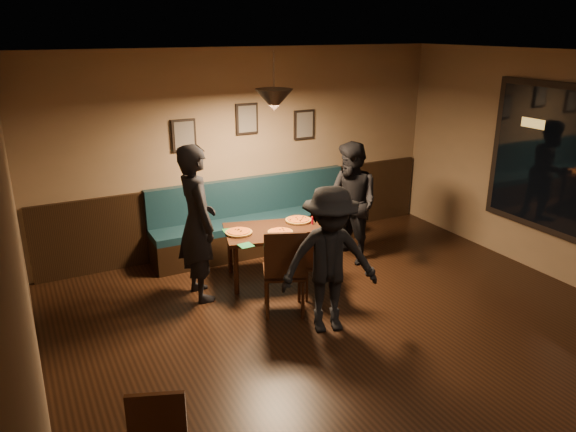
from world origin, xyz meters
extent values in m
plane|color=black|center=(0.00, 0.00, 0.00)|extent=(7.00, 7.00, 0.00)
plane|color=silver|center=(0.00, 0.00, 2.80)|extent=(7.00, 7.00, 0.00)
plane|color=#8C704F|center=(0.00, 3.50, 1.40)|extent=(6.00, 0.00, 6.00)
plane|color=#8C704F|center=(-3.00, 0.00, 1.40)|extent=(0.00, 7.00, 7.00)
cube|color=black|center=(0.00, 3.47, 0.50)|extent=(5.88, 0.06, 1.00)
cube|color=black|center=(-0.90, 3.47, 1.70)|extent=(0.32, 0.04, 0.42)
cube|color=black|center=(0.00, 3.47, 1.85)|extent=(0.32, 0.04, 0.42)
cube|color=black|center=(0.90, 3.47, 1.70)|extent=(0.32, 0.04, 0.42)
cone|color=black|center=(-0.18, 2.24, 2.25)|extent=(0.44, 0.44, 0.25)
cube|color=black|center=(-0.18, 2.24, 0.33)|extent=(1.40, 1.08, 0.66)
imported|color=black|center=(-1.18, 2.22, 0.92)|extent=(0.45, 0.67, 1.84)
imported|color=black|center=(0.98, 2.30, 0.82)|extent=(0.71, 0.87, 1.64)
imported|color=black|center=(-0.22, 0.88, 0.79)|extent=(1.14, 0.84, 1.57)
cylinder|color=orange|center=(-0.63, 2.32, 0.68)|extent=(0.40, 0.40, 0.04)
cylinder|color=orange|center=(-0.18, 2.09, 0.68)|extent=(0.37, 0.37, 0.04)
cylinder|color=orange|center=(0.22, 2.38, 0.68)|extent=(0.39, 0.39, 0.04)
cylinder|color=black|center=(0.40, 1.97, 0.73)|extent=(0.08, 0.08, 0.14)
cylinder|color=maroon|center=(0.33, 2.20, 0.72)|extent=(0.04, 0.04, 0.12)
cube|color=#1C6A2E|center=(-0.70, 2.47, 0.66)|extent=(0.16, 0.16, 0.01)
cube|color=#1D6D38|center=(-0.71, 1.92, 0.66)|extent=(0.16, 0.16, 0.01)
cube|color=silver|center=(-0.14, 1.88, 0.66)|extent=(0.19, 0.09, 0.00)
camera|label=1|loc=(-2.95, -3.48, 3.04)|focal=34.13mm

